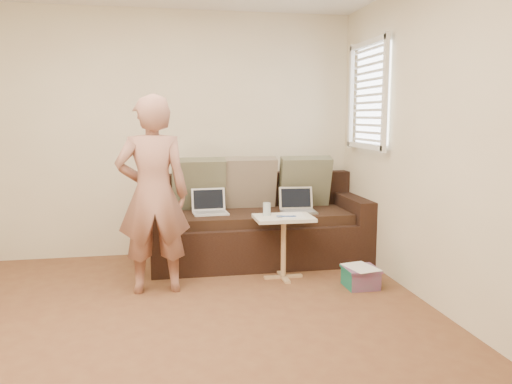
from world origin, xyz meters
TOP-DOWN VIEW (x-y plane):
  - floor at (0.00, 0.00)m, footprint 4.50×4.50m
  - wall_back at (0.00, 2.25)m, footprint 4.00×0.00m
  - wall_front at (0.00, -2.25)m, footprint 4.00×0.00m
  - wall_right at (2.00, 0.00)m, footprint 0.00×4.50m
  - window_blinds at (1.95, 1.50)m, footprint 0.12×0.88m
  - sofa at (0.90, 1.77)m, footprint 2.20×0.95m
  - pillow_left at (0.30, 1.98)m, footprint 0.55×0.29m
  - pillow_mid at (0.85, 2.00)m, footprint 0.55×0.27m
  - pillow_right at (1.45, 1.98)m, footprint 0.55×0.28m
  - laptop_silver at (1.29, 1.64)m, footprint 0.37×0.28m
  - laptop_white at (0.40, 1.73)m, footprint 0.36×0.27m
  - person at (-0.16, 1.01)m, footprint 0.62×0.43m
  - side_table at (1.01, 1.15)m, footprint 0.53×0.37m
  - drinking_glass at (0.87, 1.22)m, footprint 0.07×0.07m
  - scissors at (1.02, 1.10)m, footprint 0.20×0.15m
  - paper_on_table at (1.10, 1.17)m, footprint 0.25×0.33m
  - striped_box at (1.62, 0.77)m, footprint 0.29×0.29m

SIDE VIEW (x-z plane):
  - floor at x=0.00m, z-range 0.00..0.00m
  - striped_box at x=1.62m, z-range 0.00..0.18m
  - side_table at x=1.01m, z-range 0.00..0.59m
  - sofa at x=0.90m, z-range 0.00..0.85m
  - laptop_silver at x=1.29m, z-range 0.40..0.64m
  - laptop_white at x=0.40m, z-range 0.39..0.65m
  - paper_on_table at x=1.10m, z-range 0.59..0.59m
  - scissors at x=1.02m, z-range 0.59..0.60m
  - drinking_glass at x=0.87m, z-range 0.59..0.71m
  - pillow_left at x=0.30m, z-range 0.51..1.07m
  - pillow_mid at x=0.85m, z-range 0.51..1.07m
  - pillow_right at x=1.45m, z-range 0.51..1.07m
  - person at x=-0.16m, z-range 0.00..1.68m
  - wall_back at x=0.00m, z-range -0.70..3.30m
  - wall_front at x=0.00m, z-range -0.70..3.30m
  - wall_right at x=2.00m, z-range -0.95..3.55m
  - window_blinds at x=1.95m, z-range 1.16..2.24m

